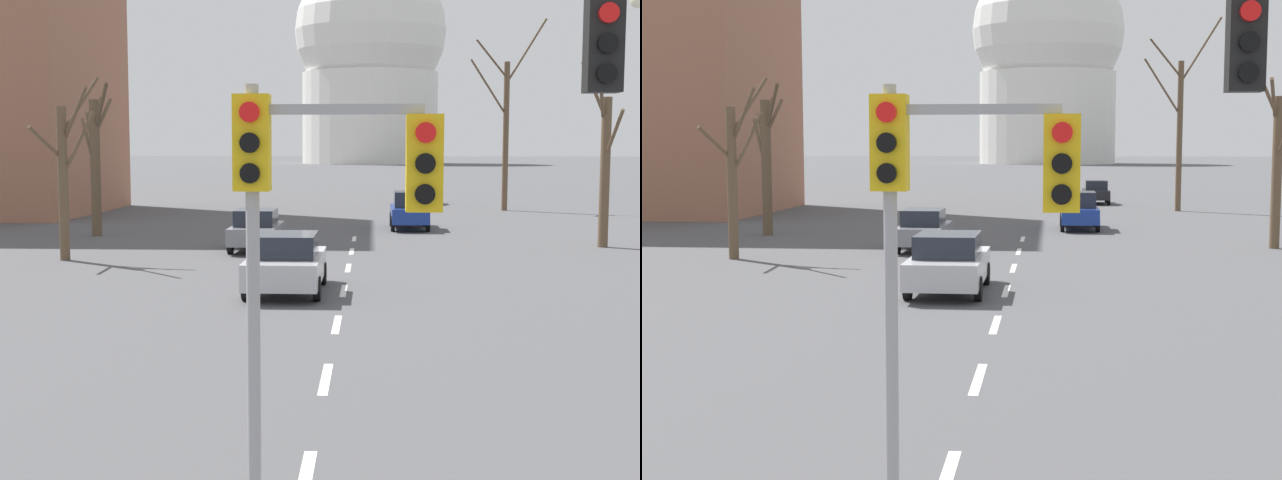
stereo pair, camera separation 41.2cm
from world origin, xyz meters
TOP-DOWN VIEW (x-y plane):
  - lane_stripe_2 at (0.00, 11.28)m, footprint 0.16×2.00m
  - lane_stripe_3 at (0.00, 15.78)m, footprint 0.16×2.00m
  - lane_stripe_4 at (0.00, 20.28)m, footprint 0.16×2.00m
  - lane_stripe_5 at (0.00, 24.78)m, footprint 0.16×2.00m
  - lane_stripe_6 at (0.00, 29.28)m, footprint 0.16×2.00m
  - lane_stripe_7 at (0.00, 33.78)m, footprint 0.16×2.00m
  - traffic_signal_centre_tall at (0.16, 5.96)m, footprint 2.07×0.34m
  - sedan_near_left at (2.46, 38.52)m, footprint 1.75×4.50m
  - sedan_near_right at (4.14, 57.58)m, footprint 1.76×4.20m
  - sedan_mid_centre at (-1.48, 19.95)m, footprint 1.93×4.32m
  - sedan_far_left at (-3.50, 29.44)m, footprint 1.75×4.04m
  - bare_tree_left_near at (-11.01, 34.39)m, footprint 2.16×3.00m
  - bare_tree_right_near at (8.65, 51.14)m, footprint 4.28×1.60m
  - bare_tree_left_far at (-9.46, 26.12)m, footprint 2.04×2.09m
  - bare_tree_right_far at (9.45, 31.20)m, footprint 1.35×2.04m
  - capitol_dome at (0.00, 211.79)m, footprint 35.80×35.80m

SIDE VIEW (x-z plane):
  - lane_stripe_2 at x=0.00m, z-range 0.00..0.01m
  - lane_stripe_3 at x=0.00m, z-range 0.00..0.01m
  - lane_stripe_4 at x=0.00m, z-range 0.00..0.01m
  - lane_stripe_5 at x=0.00m, z-range 0.00..0.01m
  - lane_stripe_6 at x=0.00m, z-range 0.00..0.01m
  - lane_stripe_7 at x=0.00m, z-range 0.00..0.01m
  - sedan_far_left at x=-3.50m, z-range 0.01..1.53m
  - sedan_mid_centre at x=-1.48m, z-range 0.01..1.56m
  - sedan_near_right at x=4.14m, z-range 0.01..1.59m
  - sedan_near_left at x=2.46m, z-range 0.00..1.75m
  - bare_tree_left_far at x=-9.46m, z-range -0.17..5.96m
  - bare_tree_right_far at x=9.45m, z-range -0.33..6.61m
  - bare_tree_left_near at x=-11.01m, z-range 0.03..6.47m
  - traffic_signal_centre_tall at x=0.16m, z-range 1.12..5.50m
  - bare_tree_right_near at x=8.65m, z-range -0.68..10.63m
  - capitol_dome at x=0.00m, z-range -0.65..49.91m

